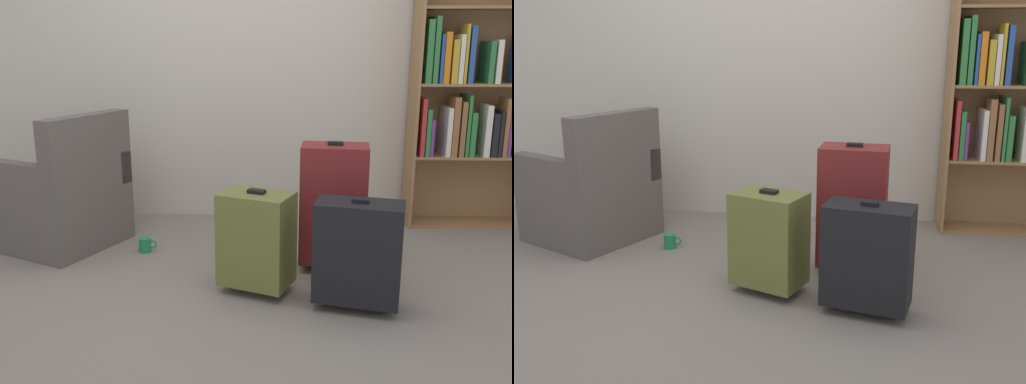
% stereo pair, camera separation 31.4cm
% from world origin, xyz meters
% --- Properties ---
extents(ground_plane, '(10.31, 10.31, 0.00)m').
position_xyz_m(ground_plane, '(0.00, 0.00, 0.00)').
color(ground_plane, slate).
extents(back_wall, '(5.89, 0.10, 2.60)m').
position_xyz_m(back_wall, '(0.00, 1.73, 1.30)').
color(back_wall, beige).
rests_on(back_wall, ground).
extents(bookshelf, '(1.00, 0.30, 2.07)m').
position_xyz_m(bookshelf, '(1.77, 1.53, 1.01)').
color(bookshelf, olive).
rests_on(bookshelf, ground).
extents(armchair, '(0.94, 0.94, 0.90)m').
position_xyz_m(armchair, '(-1.11, 0.97, 0.32)').
color(armchair, '#59514C').
rests_on(armchair, ground).
extents(mug, '(0.12, 0.08, 0.10)m').
position_xyz_m(mug, '(-0.54, 0.83, 0.05)').
color(mug, '#1E7F4C').
rests_on(mug, ground).
extents(suitcase_olive, '(0.45, 0.38, 0.58)m').
position_xyz_m(suitcase_olive, '(0.21, 0.25, 0.31)').
color(suitcase_olive, brown).
rests_on(suitcase_olive, ground).
extents(suitcase_black, '(0.48, 0.33, 0.59)m').
position_xyz_m(suitcase_black, '(0.74, 0.06, 0.31)').
color(suitcase_black, black).
rests_on(suitcase_black, ground).
extents(suitcase_dark_red, '(0.42, 0.30, 0.78)m').
position_xyz_m(suitcase_dark_red, '(0.66, 0.60, 0.41)').
color(suitcase_dark_red, maroon).
rests_on(suitcase_dark_red, ground).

